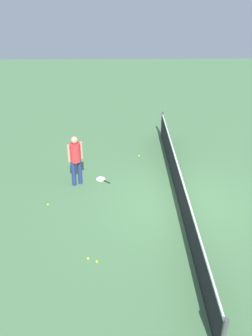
% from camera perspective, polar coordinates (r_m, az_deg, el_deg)
% --- Properties ---
extents(ground_plane, '(40.00, 40.00, 0.00)m').
position_cam_1_polar(ground_plane, '(11.06, 8.34, -5.45)').
color(ground_plane, '#4C7A4C').
extents(court_net, '(10.09, 0.09, 1.07)m').
position_cam_1_polar(court_net, '(10.79, 8.52, -3.25)').
color(court_net, '#4C4C51').
rests_on(court_net, ground_plane).
extents(player_near_side, '(0.46, 0.50, 1.70)m').
position_cam_1_polar(player_near_side, '(11.47, -8.00, 1.78)').
color(player_near_side, navy).
rests_on(player_near_side, ground_plane).
extents(tennis_racket_near_player, '(0.51, 0.55, 0.03)m').
position_cam_1_polar(tennis_racket_near_player, '(12.11, -3.94, -1.80)').
color(tennis_racket_near_player, white).
rests_on(tennis_racket_near_player, ground_plane).
extents(tennis_ball_near_player, '(0.07, 0.07, 0.07)m').
position_cam_1_polar(tennis_ball_near_player, '(13.57, 2.08, 1.94)').
color(tennis_ball_near_player, '#C6E033').
rests_on(tennis_ball_near_player, ground_plane).
extents(tennis_ball_by_net, '(0.07, 0.07, 0.07)m').
position_cam_1_polar(tennis_ball_by_net, '(11.05, -12.28, -5.68)').
color(tennis_ball_by_net, '#C6E033').
rests_on(tennis_ball_by_net, ground_plane).
extents(tennis_ball_midcourt, '(0.07, 0.07, 0.07)m').
position_cam_1_polar(tennis_ball_midcourt, '(9.06, -6.04, -14.07)').
color(tennis_ball_midcourt, '#C6E033').
rests_on(tennis_ball_midcourt, ground_plane).
extents(tennis_ball_baseline, '(0.07, 0.07, 0.07)m').
position_cam_1_polar(tennis_ball_baseline, '(8.96, -4.63, -14.56)').
color(tennis_ball_baseline, '#C6E033').
rests_on(tennis_ball_baseline, ground_plane).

